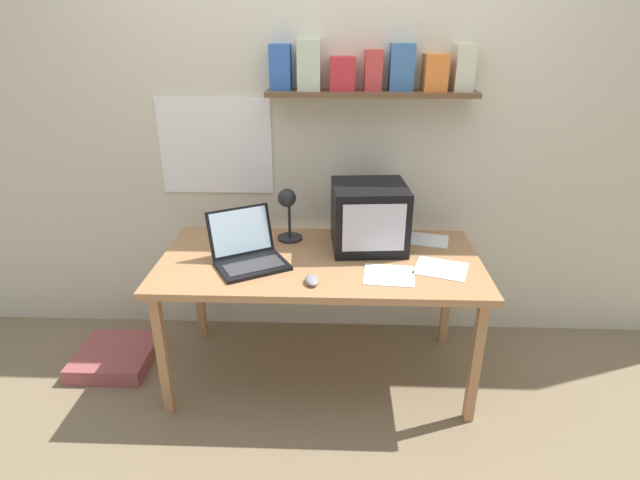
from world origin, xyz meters
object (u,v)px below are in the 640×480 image
object	(u,v)px
open_notebook	(389,275)
floor_cushion	(116,356)
corner_desk	(320,268)
crt_monitor	(369,216)
desk_lamp	(288,208)
computer_mouse	(312,280)
printed_handout	(425,239)
loose_paper_near_laptop	(441,269)
laptop	(247,250)
juice_glass	(227,234)

from	to	relation	value
open_notebook	floor_cushion	distance (m)	1.65
corner_desk	crt_monitor	world-z (taller)	crt_monitor
crt_monitor	open_notebook	size ratio (longest dim) A/B	1.58
desk_lamp	floor_cushion	size ratio (longest dim) A/B	0.74
computer_mouse	printed_handout	xyz separation A→B (m)	(0.59, 0.52, -0.01)
crt_monitor	loose_paper_near_laptop	size ratio (longest dim) A/B	1.35
floor_cushion	open_notebook	bearing A→B (deg)	-8.12
crt_monitor	loose_paper_near_laptop	world-z (taller)	crt_monitor
computer_mouse	floor_cushion	bearing A→B (deg)	165.14
corner_desk	printed_handout	size ratio (longest dim) A/B	5.60
corner_desk	loose_paper_near_laptop	distance (m)	0.60
crt_monitor	computer_mouse	world-z (taller)	crt_monitor
open_notebook	floor_cushion	size ratio (longest dim) A/B	0.61
corner_desk	loose_paper_near_laptop	bearing A→B (deg)	-9.47
corner_desk	floor_cushion	bearing A→B (deg)	178.12
laptop	juice_glass	bearing A→B (deg)	94.01
corner_desk	laptop	size ratio (longest dim) A/B	3.67
open_notebook	loose_paper_near_laptop	xyz separation A→B (m)	(0.26, 0.08, 0.00)
loose_paper_near_laptop	laptop	bearing A→B (deg)	177.40
crt_monitor	loose_paper_near_laptop	distance (m)	0.46
crt_monitor	loose_paper_near_laptop	bearing A→B (deg)	-41.81
juice_glass	loose_paper_near_laptop	bearing A→B (deg)	-13.63
desk_lamp	juice_glass	bearing A→B (deg)	-170.73
crt_monitor	laptop	distance (m)	0.65
juice_glass	laptop	bearing A→B (deg)	-56.67
computer_mouse	open_notebook	bearing A→B (deg)	13.99
crt_monitor	computer_mouse	bearing A→B (deg)	-127.51
computer_mouse	printed_handout	size ratio (longest dim) A/B	0.40
desk_lamp	computer_mouse	distance (m)	0.52
desk_lamp	juice_glass	world-z (taller)	desk_lamp
desk_lamp	loose_paper_near_laptop	size ratio (longest dim) A/B	1.04
laptop	printed_handout	bearing A→B (deg)	-10.70
desk_lamp	loose_paper_near_laptop	xyz separation A→B (m)	(0.76, -0.29, -0.20)
computer_mouse	loose_paper_near_laptop	distance (m)	0.64
laptop	printed_handout	size ratio (longest dim) A/B	1.52
juice_glass	loose_paper_near_laptop	size ratio (longest dim) A/B	0.41
desk_lamp	computer_mouse	xyz separation A→B (m)	(0.15, -0.46, -0.18)
computer_mouse	printed_handout	world-z (taller)	computer_mouse
open_notebook	computer_mouse	bearing A→B (deg)	-166.01
corner_desk	open_notebook	xyz separation A→B (m)	(0.33, -0.18, 0.06)
corner_desk	computer_mouse	distance (m)	0.28
laptop	floor_cushion	xyz separation A→B (m)	(-0.81, 0.09, -0.72)
computer_mouse	printed_handout	distance (m)	0.79
laptop	loose_paper_near_laptop	size ratio (longest dim) A/B	1.48
laptop	computer_mouse	size ratio (longest dim) A/B	3.83
corner_desk	desk_lamp	distance (m)	0.37
juice_glass	floor_cushion	bearing A→B (deg)	-169.21
corner_desk	open_notebook	size ratio (longest dim) A/B	6.35
corner_desk	computer_mouse	world-z (taller)	computer_mouse
crt_monitor	juice_glass	size ratio (longest dim) A/B	3.26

